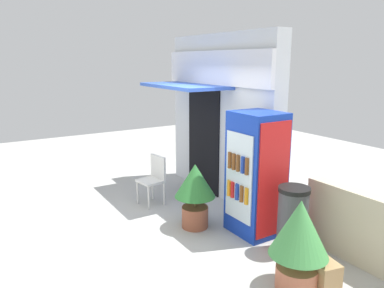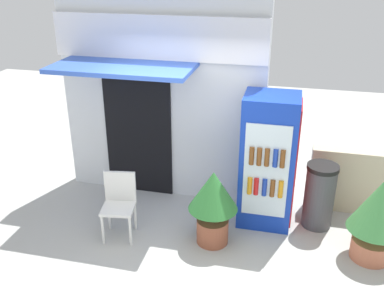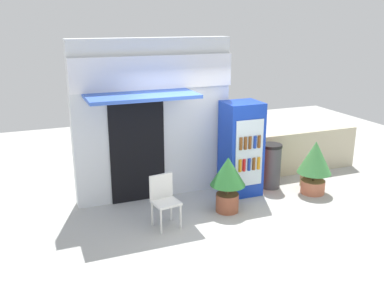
% 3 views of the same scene
% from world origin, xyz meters
% --- Properties ---
extents(ground, '(16.00, 16.00, 0.00)m').
position_xyz_m(ground, '(0.00, 0.00, 0.00)').
color(ground, '#B2B2AD').
extents(storefront_building, '(3.03, 1.22, 3.05)m').
position_xyz_m(storefront_building, '(-0.72, 1.66, 1.58)').
color(storefront_building, silver).
rests_on(storefront_building, ground).
extents(drink_cooler, '(0.74, 0.70, 1.85)m').
position_xyz_m(drink_cooler, '(0.93, 1.14, 0.93)').
color(drink_cooler, '#1438B2').
rests_on(drink_cooler, ground).
extents(plastic_chair, '(0.47, 0.45, 0.89)m').
position_xyz_m(plastic_chair, '(-0.93, 0.36, 0.51)').
color(plastic_chair, silver).
rests_on(plastic_chair, ground).
extents(potted_plant_near_shop, '(0.63, 0.63, 1.03)m').
position_xyz_m(potted_plant_near_shop, '(0.31, 0.46, 0.64)').
color(potted_plant_near_shop, '#995138').
rests_on(potted_plant_near_shop, ground).
extents(potted_plant_curbside, '(0.67, 0.67, 1.08)m').
position_xyz_m(potted_plant_curbside, '(2.28, 0.59, 0.65)').
color(potted_plant_curbside, '#BC6B4C').
rests_on(potted_plant_curbside, ground).
extents(trash_bin, '(0.42, 0.42, 0.93)m').
position_xyz_m(trash_bin, '(1.65, 1.18, 0.47)').
color(trash_bin, '#47474C').
rests_on(trash_bin, ground).
extents(cardboard_box, '(0.42, 0.33, 0.34)m').
position_xyz_m(cardboard_box, '(2.43, 0.85, 0.17)').
color(cardboard_box, tan).
rests_on(cardboard_box, ground).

